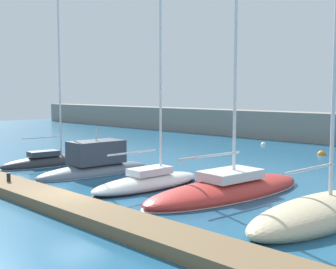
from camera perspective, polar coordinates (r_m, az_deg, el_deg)
ground_plane at (r=21.57m, az=-11.51°, el=-8.33°), size 120.00×120.00×0.00m
dock_pier at (r=20.89m, az=-14.34°, el=-8.17°), size 27.30×1.99×0.47m
sailboat_charcoal_nearest at (r=32.21m, az=-14.81°, el=-3.36°), size 2.61×7.18×11.92m
motorboat_slate_second at (r=28.35m, az=-9.22°, el=-3.91°), size 2.71×8.09×3.21m
sailboat_white_third at (r=23.93m, az=-2.59°, el=-5.91°), size 2.26×7.15×15.57m
sailboat_red_fourth at (r=22.58m, az=7.64°, el=-6.79°), size 4.15×10.74×19.10m
sailboat_sand_fifth at (r=19.10m, az=19.11°, el=-9.23°), size 3.33×9.25×14.55m
mooring_buoy_white at (r=44.26m, az=12.09°, el=-1.31°), size 0.53×0.53×0.53m
mooring_buoy_orange at (r=38.58m, az=18.99°, el=-2.46°), size 0.68×0.68×0.68m
dock_bollard at (r=24.70m, az=-19.67°, el=-5.15°), size 0.20×0.20×0.44m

